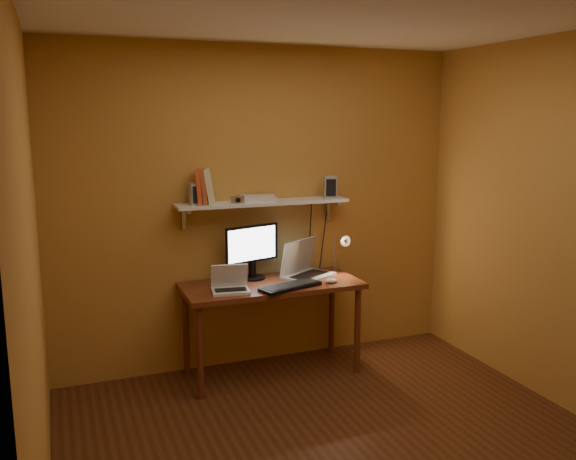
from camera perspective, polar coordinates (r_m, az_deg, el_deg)
name	(u,v)px	position (r m, az deg, el deg)	size (l,w,h in m)	color
room	(350,246)	(3.53, 5.80, -1.52)	(3.44, 3.24, 2.64)	#542B15
desk	(272,294)	(4.82, -1.54, -5.96)	(1.40, 0.60, 0.75)	maroon
wall_shelf	(263,203)	(4.85, -2.35, 2.53)	(1.40, 0.25, 0.21)	silver
monitor	(252,249)	(4.88, -3.36, -1.77)	(0.47, 0.25, 0.44)	black
laptop	(304,267)	(4.99, 1.51, -3.46)	(0.50, 0.46, 0.30)	#989AA0
netbook	(230,284)	(4.58, -5.44, -5.06)	(0.30, 0.24, 0.20)	silver
keyboard	(290,286)	(4.66, 0.22, -5.30)	(0.50, 0.17, 0.03)	black
mouse	(331,281)	(4.81, 4.06, -4.76)	(0.10, 0.06, 0.04)	silver
desk_lamp	(341,247)	(5.11, 4.95, -1.64)	(0.09, 0.23, 0.38)	silver
speaker_left	(196,194)	(4.69, -8.61, 3.34)	(0.09, 0.09, 0.16)	#989AA0
speaker_right	(330,187)	(5.05, 3.97, 4.04)	(0.10, 0.10, 0.18)	#989AA0
books	(205,187)	(4.71, -7.81, 4.03)	(0.19, 0.19, 0.27)	#D44A24
shelf_camera	(238,200)	(4.71, -4.75, 2.83)	(0.11, 0.05, 0.06)	silver
router	(258,198)	(4.84, -2.84, 2.97)	(0.27, 0.18, 0.05)	silver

